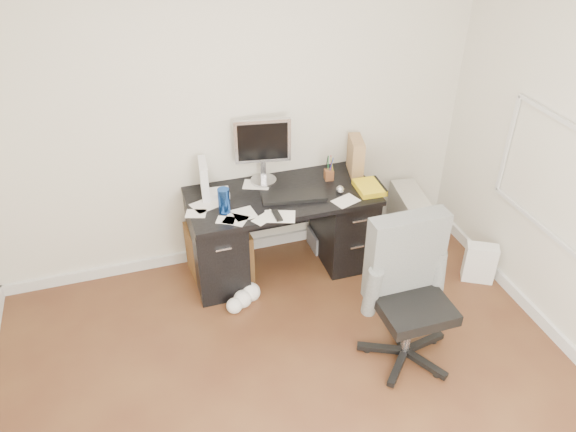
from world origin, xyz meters
name	(u,v)px	position (x,y,z in m)	size (l,w,h in m)	color
room_shell	(327,214)	(0.03, 0.03, 1.66)	(4.02, 4.02, 2.71)	silver
desk	(282,230)	(0.30, 1.65, 0.40)	(1.50, 0.70, 0.75)	black
loose_papers	(259,201)	(0.10, 1.60, 0.75)	(1.10, 0.60, 0.00)	white
lcd_monitor	(263,151)	(0.21, 1.88, 1.03)	(0.45, 0.26, 0.57)	#B8B8BD
keyboard	(294,196)	(0.37, 1.57, 0.76)	(0.50, 0.17, 0.03)	black
computer_mouse	(340,190)	(0.75, 1.52, 0.78)	(0.07, 0.07, 0.07)	#B8B8BD
travel_mug	(224,201)	(-0.19, 1.53, 0.85)	(0.09, 0.09, 0.20)	#163F99
white_binder	(204,179)	(-0.28, 1.82, 0.90)	(0.12, 0.25, 0.29)	silver
magazine_file	(356,156)	(0.99, 1.80, 0.90)	(0.13, 0.27, 0.31)	#966948
pen_cup	(329,168)	(0.74, 1.76, 0.86)	(0.09, 0.09, 0.21)	brown
yellow_book	(369,187)	(0.99, 1.50, 0.77)	(0.20, 0.26, 0.05)	yellow
paper_remote	(280,216)	(0.19, 1.35, 0.76)	(0.23, 0.19, 0.02)	white
office_chair	(414,298)	(0.85, 0.43, 0.55)	(0.62, 0.62, 1.10)	#4F514F
pc_tower	(408,217)	(1.51, 1.70, 0.25)	(0.22, 0.50, 0.50)	#AAA699
shopping_bag	(480,263)	(1.82, 1.01, 0.17)	(0.25, 0.18, 0.34)	white
wicker_basket	(219,253)	(-0.23, 1.72, 0.23)	(0.46, 0.46, 0.46)	#513418
desk_printer	(327,238)	(0.78, 1.83, 0.09)	(0.30, 0.24, 0.17)	slate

